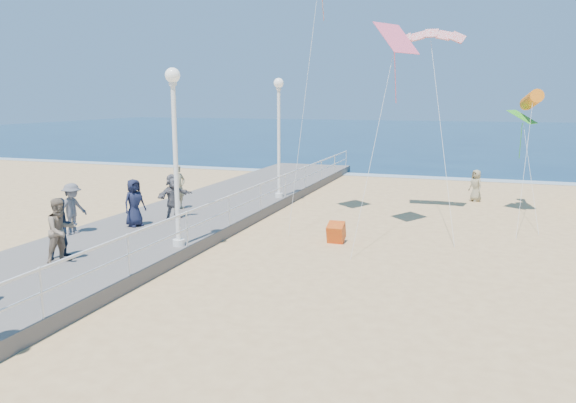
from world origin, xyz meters
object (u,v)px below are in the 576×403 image
(spectator_1, at_px, (61,230))
(box_kite, at_px, (336,234))
(lamp_post_mid, at_px, (175,139))
(beach_walker_c, at_px, (476,186))
(spectator_7, at_px, (62,228))
(spectator_2, at_px, (72,209))
(spectator_5, at_px, (173,196))
(lamp_post_far, at_px, (279,125))
(spectator_6, at_px, (178,187))
(spectator_4, at_px, (134,203))

(spectator_1, relative_size, box_kite, 2.97)
(lamp_post_mid, relative_size, beach_walker_c, 3.51)
(lamp_post_mid, height_order, spectator_7, lamp_post_mid)
(spectator_2, relative_size, spectator_7, 0.99)
(spectator_5, bearing_deg, spectator_7, -161.30)
(lamp_post_far, xyz_separation_m, beach_walker_c, (8.44, 4.17, -2.90))
(spectator_1, xyz_separation_m, spectator_2, (-1.96, 2.82, -0.05))
(spectator_6, relative_size, box_kite, 3.03)
(lamp_post_mid, relative_size, spectator_5, 3.15)
(spectator_1, xyz_separation_m, spectator_5, (-0.04, 6.00, -0.05))
(spectator_6, relative_size, beach_walker_c, 1.20)
(spectator_2, distance_m, spectator_5, 3.71)
(spectator_6, bearing_deg, lamp_post_far, -20.24)
(lamp_post_mid, relative_size, box_kite, 8.87)
(box_kite, bearing_deg, spectator_6, 166.05)
(spectator_6, height_order, spectator_7, spectator_6)
(spectator_2, xyz_separation_m, spectator_6, (1.20, 4.83, 0.06))
(spectator_2, height_order, spectator_7, spectator_7)
(lamp_post_far, height_order, spectator_5, lamp_post_far)
(lamp_post_mid, relative_size, spectator_1, 2.98)
(lamp_post_far, distance_m, box_kite, 7.71)
(spectator_4, height_order, spectator_7, spectator_7)
(spectator_2, height_order, box_kite, spectator_2)
(spectator_2, bearing_deg, spectator_6, -7.31)
(lamp_post_far, distance_m, spectator_4, 8.04)
(lamp_post_far, relative_size, spectator_4, 3.17)
(spectator_1, relative_size, spectator_5, 1.06)
(spectator_5, distance_m, spectator_6, 1.80)
(spectator_1, distance_m, spectator_6, 7.69)
(spectator_5, xyz_separation_m, spectator_6, (-0.71, 1.65, 0.06))
(spectator_6, distance_m, box_kite, 7.26)
(spectator_5, distance_m, box_kite, 6.35)
(spectator_1, xyz_separation_m, beach_walker_c, (10.58, 15.73, -0.54))
(spectator_7, distance_m, beach_walker_c, 18.82)
(spectator_1, relative_size, spectator_4, 1.06)
(spectator_4, xyz_separation_m, box_kite, (6.90, 1.54, -0.94))
(spectator_1, bearing_deg, spectator_4, 25.38)
(spectator_5, bearing_deg, spectator_6, 44.30)
(spectator_2, height_order, beach_walker_c, spectator_2)
(spectator_5, bearing_deg, beach_walker_c, -26.63)
(lamp_post_mid, height_order, spectator_1, lamp_post_mid)
(spectator_6, bearing_deg, spectator_4, -162.05)
(lamp_post_mid, height_order, beach_walker_c, lamp_post_mid)
(spectator_1, relative_size, beach_walker_c, 1.18)
(box_kite, bearing_deg, spectator_7, -139.63)
(beach_walker_c, distance_m, box_kite, 10.70)
(spectator_2, distance_m, spectator_6, 4.98)
(spectator_1, relative_size, spectator_7, 1.04)
(spectator_5, height_order, beach_walker_c, spectator_5)
(spectator_4, bearing_deg, spectator_1, -149.45)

